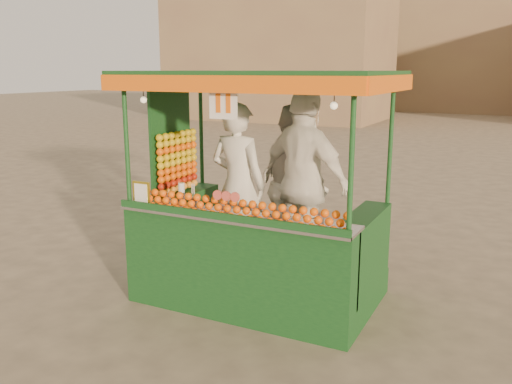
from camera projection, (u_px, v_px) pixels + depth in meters
The scene contains 7 objects.
ground at pixel (283, 301), 5.61m from camera, with size 90.00×90.00×0.00m, color brown.
building_left at pixel (280, 56), 26.31m from camera, with size 10.00×6.00×6.00m, color olive.
building_center at pixel (457, 50), 31.87m from camera, with size 14.00×7.00×7.00m, color olive.
juice_cart at pixel (250, 229), 5.51m from camera, with size 2.58×1.67×2.35m.
vendor_left at pixel (238, 185), 5.77m from camera, with size 0.67×0.47×1.76m.
vendor_middle at pixel (296, 184), 5.88m from camera, with size 1.02×1.07×1.74m.
vendor_right at pixel (305, 183), 5.48m from camera, with size 1.22×0.83×1.92m.
Camera 1 is at (2.08, -4.80, 2.36)m, focal length 37.83 mm.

